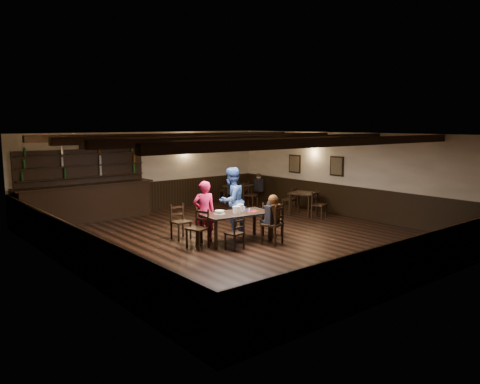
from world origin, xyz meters
TOP-DOWN VIEW (x-y plane):
  - ground at (0.00, 0.00)m, footprint 10.00×10.00m
  - room_shell at (0.01, 0.04)m, footprint 9.02×10.02m
  - dining_table at (-0.37, -0.26)m, footprint 1.83×1.07m
  - chair_near_left at (-0.86, -0.87)m, footprint 0.41×0.39m
  - chair_near_right at (0.21, -1.07)m, footprint 0.59×0.57m
  - chair_end_left at (-1.38, -0.10)m, footprint 0.52×0.53m
  - chair_end_right at (0.68, -0.39)m, footprint 0.41×0.43m
  - chair_far_pushed at (-1.31, 0.96)m, footprint 0.43×0.41m
  - woman_pink at (-0.98, 0.29)m, footprint 0.65×0.53m
  - man_blue at (0.08, 0.52)m, footprint 1.02×0.87m
  - seated_person at (0.18, -1.01)m, footprint 0.33×0.50m
  - cake at (-0.80, -0.12)m, footprint 0.28×0.28m
  - plate_stack_a at (-0.39, -0.29)m, footprint 0.19×0.19m
  - plate_stack_b at (-0.21, -0.22)m, footprint 0.17×0.17m
  - tea_light at (-0.33, -0.19)m, footprint 0.05×0.05m
  - salt_shaker at (-0.02, -0.35)m, footprint 0.04×0.04m
  - pepper_shaker at (0.00, -0.35)m, footprint 0.03×0.03m
  - drink_glass at (-0.03, -0.14)m, footprint 0.07×0.07m
  - menu_red at (0.08, -0.36)m, footprint 0.35×0.30m
  - menu_blue at (0.14, -0.17)m, footprint 0.32×0.26m
  - bar_counter at (-2.31, 4.72)m, footprint 4.21×0.70m
  - back_table_a at (3.53, 1.06)m, footprint 1.02×1.02m
  - back_table_b at (3.04, 3.87)m, footprint 1.15×1.15m
  - bg_patron_left at (2.66, 3.68)m, footprint 0.27×0.41m
  - bg_patron_right at (3.92, 3.72)m, footprint 0.23×0.34m

SIDE VIEW (x-z plane):
  - ground at x=0.00m, z-range 0.00..0.00m
  - chair_near_left at x=-0.86m, z-range 0.07..0.86m
  - chair_end_right at x=0.68m, z-range 0.08..0.98m
  - chair_far_pushed at x=-1.31m, z-range 0.08..0.98m
  - chair_end_left at x=-1.38m, z-range 0.08..1.03m
  - chair_near_right at x=0.21m, z-range 0.08..1.08m
  - back_table_a at x=3.53m, z-range 0.27..1.02m
  - back_table_b at x=3.04m, z-range 0.28..1.03m
  - dining_table at x=-0.37m, z-range 0.31..1.06m
  - bar_counter at x=-2.31m, z-range -0.37..1.83m
  - menu_red at x=0.08m, z-range 0.75..0.76m
  - menu_blue at x=0.14m, z-range 0.75..0.76m
  - tea_light at x=-0.33m, z-range 0.74..0.81m
  - woman_pink at x=-0.98m, z-range 0.00..1.56m
  - pepper_shaker at x=0.00m, z-range 0.75..0.83m
  - cake at x=-0.80m, z-range 0.75..0.84m
  - salt_shaker at x=-0.02m, z-range 0.75..0.84m
  - bg_patron_right at x=3.92m, z-range 0.46..1.14m
  - drink_glass at x=-0.03m, z-range 0.75..0.86m
  - seated_person at x=0.18m, z-range 0.42..1.23m
  - plate_stack_a at x=-0.39m, z-range 0.75..0.93m
  - plate_stack_b at x=-0.21m, z-range 0.75..0.95m
  - bg_patron_left at x=2.66m, z-range 0.47..1.27m
  - man_blue at x=0.08m, z-range 0.00..1.82m
  - room_shell at x=0.01m, z-range 0.39..3.10m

